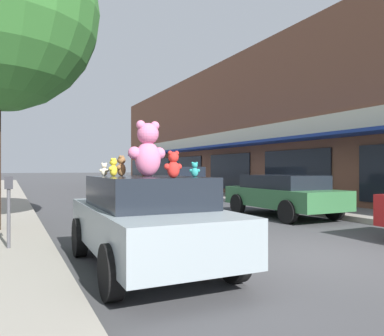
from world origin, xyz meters
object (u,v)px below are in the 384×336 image
parking_meter (9,202)px  teddy_bear_giant (148,150)px  teddy_bear_yellow (113,167)px  parked_car_far_center (283,194)px  teddy_bear_teal (195,170)px  parked_car_far_right (181,182)px  teddy_bear_red (173,165)px  teddy_bear_orange (144,169)px  teddy_bear_brown (121,166)px  plush_art_car (147,219)px  teddy_bear_cream (104,170)px

parking_meter → teddy_bear_giant: bearing=-35.3°
teddy_bear_yellow → parked_car_far_center: 7.39m
teddy_bear_giant → teddy_bear_teal: bearing=117.5°
teddy_bear_teal → parked_car_far_right: size_ratio=0.05×
teddy_bear_red → teddy_bear_orange: bearing=-101.8°
teddy_bear_orange → teddy_bear_brown: 0.51m
parked_car_far_center → plush_art_car: bearing=-146.8°
parked_car_far_right → parking_meter: size_ratio=3.58×
teddy_bear_orange → teddy_bear_red: bearing=150.0°
teddy_bear_brown → parked_car_far_center: (6.30, 3.32, -0.87)m
teddy_bear_teal → teddy_bear_red: size_ratio=0.62×
plush_art_car → parked_car_far_center: 7.24m
teddy_bear_giant → parking_meter: teddy_bear_giant is taller
teddy_bear_brown → parked_car_far_center: size_ratio=0.09×
plush_art_car → teddy_bear_giant: bearing=68.6°
teddy_bear_teal → parked_car_far_center: bearing=-117.1°
plush_art_car → teddy_bear_red: (0.04, -0.97, 0.85)m
teddy_bear_teal → parked_car_far_right: 13.66m
parked_car_far_right → parked_car_far_center: bearing=-90.0°
teddy_bear_cream → parked_car_far_center: (6.56, 3.16, -0.81)m
plush_art_car → teddy_bear_orange: bearing=75.6°
teddy_bear_giant → teddy_bear_teal: teddy_bear_giant is taller
teddy_bear_teal → parked_car_far_right: bearing=-89.9°
teddy_bear_brown → parking_meter: bearing=-84.2°
parked_car_far_center → teddy_bear_brown: bearing=-152.2°
teddy_bear_cream → teddy_bear_orange: teddy_bear_orange is taller
parking_meter → teddy_bear_teal: bearing=-40.6°
teddy_bear_cream → parked_car_far_center: bearing=-141.8°
teddy_bear_brown → teddy_bear_orange: bearing=149.7°
teddy_bear_red → parking_meter: 3.43m
teddy_bear_orange → teddy_bear_teal: teddy_bear_orange is taller
plush_art_car → teddy_bear_brown: (-0.24, 0.64, 0.84)m
parked_car_far_right → teddy_bear_red: bearing=-114.9°
teddy_bear_brown → parking_meter: 2.15m
teddy_bear_brown → teddy_bear_teal: teddy_bear_brown is taller
teddy_bear_red → teddy_bear_brown: bearing=-85.9°
teddy_bear_giant → teddy_bear_cream: (-0.60, 0.56, -0.33)m
plush_art_car → teddy_bear_red: 1.29m
teddy_bear_brown → plush_art_car: bearing=58.1°
teddy_bear_red → teddy_bear_giant: bearing=-98.6°
teddy_bear_red → parked_car_far_center: 7.83m
teddy_bear_brown → parked_car_far_right: bearing=-171.4°
plush_art_car → teddy_bear_cream: size_ratio=17.60×
teddy_bear_cream → teddy_bear_red: (0.54, -1.77, 0.07)m
teddy_bear_brown → parked_car_far_right: size_ratio=0.08×
plush_art_car → teddy_bear_yellow: teddy_bear_yellow is taller
teddy_bear_red → parked_car_far_center: bearing=-146.6°
teddy_bear_brown → parked_car_far_right: (6.30, 11.36, -0.75)m
parking_meter → plush_art_car: bearing=-40.9°
teddy_bear_teal → parked_car_far_right: (5.45, 12.50, -0.69)m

